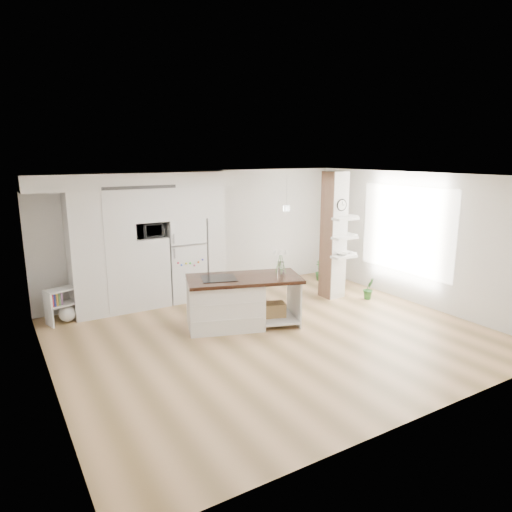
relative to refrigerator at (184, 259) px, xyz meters
The scene contains 14 objects.
floor 2.87m from the refrigerator, 78.93° to the right, with size 7.00×6.00×0.01m, color tan.
room 2.90m from the refrigerator, 78.93° to the right, with size 7.04×6.04×2.72m.
cabinet_wall 1.12m from the refrigerator, behind, with size 4.00×0.71×2.70m.
refrigerator is the anchor object (origin of this frame).
column 3.33m from the refrigerator, 28.14° to the right, with size 0.69×0.90×2.70m.
window 4.70m from the refrigerator, 30.76° to the right, with size 2.40×2.40×0.00m, color white.
pendant_light 3.59m from the refrigerator, 48.71° to the right, with size 0.12×0.12×0.10m, color white.
kitchen_island 1.98m from the refrigerator, 86.77° to the right, with size 2.21×1.54×1.47m.
bookshelf 2.53m from the refrigerator, behind, with size 0.62×0.47×0.65m.
floor_plant_a 3.99m from the refrigerator, 31.20° to the right, with size 0.25×0.20×0.46m, color #2F702D.
floor_plant_b 3.50m from the refrigerator, ahead, with size 0.27×0.27×0.49m, color #2F702D.
microwave 1.02m from the refrigerator, behind, with size 0.54×0.37×0.30m, color #2D2D2D.
shelf_plant 3.51m from the refrigerator, 23.68° to the right, with size 0.27×0.23×0.30m, color #2F702D.
decor_bowl 3.34m from the refrigerator, 32.27° to the right, with size 0.22×0.22×0.05m, color white.
Camera 1 is at (-4.04, -6.16, 3.05)m, focal length 32.00 mm.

